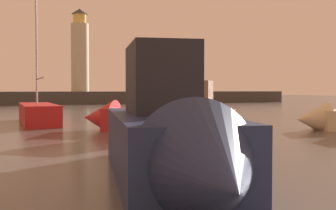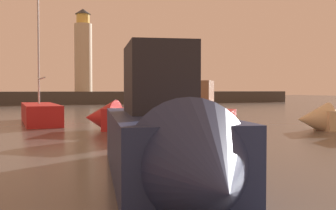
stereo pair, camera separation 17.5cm
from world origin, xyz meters
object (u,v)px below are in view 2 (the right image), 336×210
object	(u,v)px
motorboat_0	(154,115)
motorboat_5	(168,138)
sailboat_moored	(40,113)
lighthouse	(83,52)
mooring_buoy	(209,117)

from	to	relation	value
motorboat_0	motorboat_5	size ratio (longest dim) A/B	0.82
motorboat_0	sailboat_moored	size ratio (longest dim) A/B	0.74
lighthouse	sailboat_moored	size ratio (longest dim) A/B	1.26
motorboat_5	sailboat_moored	size ratio (longest dim) A/B	0.90
sailboat_moored	mooring_buoy	size ratio (longest dim) A/B	11.87
lighthouse	sailboat_moored	world-z (taller)	lighthouse
lighthouse	motorboat_5	xyz separation A→B (m)	(-7.72, -55.99, -6.84)
motorboat_5	mooring_buoy	size ratio (longest dim) A/B	10.70
motorboat_5	lighthouse	bearing A→B (deg)	82.15
motorboat_0	sailboat_moored	bearing A→B (deg)	124.03
motorboat_0	motorboat_5	bearing A→B (deg)	-107.74
sailboat_moored	mooring_buoy	world-z (taller)	sailboat_moored
lighthouse	motorboat_0	distance (m)	45.21
motorboat_5	sailboat_moored	distance (m)	19.08
lighthouse	motorboat_5	bearing A→B (deg)	-97.85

